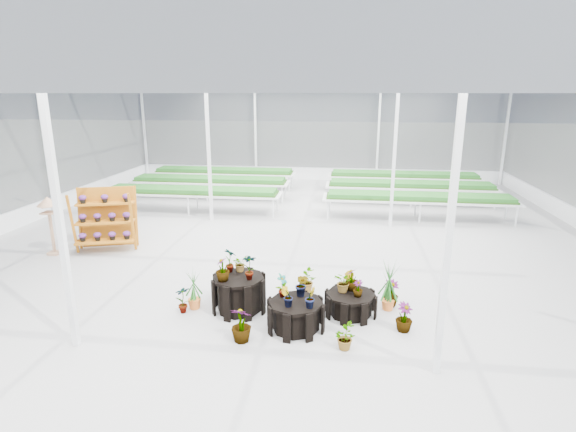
# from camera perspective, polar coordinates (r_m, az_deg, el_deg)

# --- Properties ---
(ground_plane) EXTENTS (24.00, 24.00, 0.00)m
(ground_plane) POSITION_cam_1_polar(r_m,az_deg,el_deg) (11.27, -0.80, -6.54)
(ground_plane) COLOR gray
(ground_plane) RESTS_ON ground
(greenhouse_shell) EXTENTS (18.00, 24.00, 4.50)m
(greenhouse_shell) POSITION_cam_1_polar(r_m,az_deg,el_deg) (10.64, -0.85, 4.77)
(greenhouse_shell) COLOR white
(greenhouse_shell) RESTS_ON ground
(steel_frame) EXTENTS (18.00, 24.00, 4.50)m
(steel_frame) POSITION_cam_1_polar(r_m,az_deg,el_deg) (10.64, -0.85, 4.77)
(steel_frame) COLOR silver
(steel_frame) RESTS_ON ground
(nursery_benches) EXTENTS (16.00, 7.00, 0.84)m
(nursery_benches) POSITION_cam_1_polar(r_m,az_deg,el_deg) (18.02, 2.46, 3.21)
(nursery_benches) COLOR silver
(nursery_benches) RESTS_ON ground
(plinth_tall) EXTENTS (1.26, 1.26, 0.71)m
(plinth_tall) POSITION_cam_1_polar(r_m,az_deg,el_deg) (9.10, -6.22, -9.75)
(plinth_tall) COLOR black
(plinth_tall) RESTS_ON ground
(plinth_mid) EXTENTS (1.21, 1.21, 0.54)m
(plinth_mid) POSITION_cam_1_polar(r_m,az_deg,el_deg) (8.41, 0.98, -12.50)
(plinth_mid) COLOR black
(plinth_mid) RESTS_ON ground
(plinth_low) EXTENTS (1.19, 1.19, 0.44)m
(plinth_low) POSITION_cam_1_polar(r_m,az_deg,el_deg) (9.02, 7.94, -10.99)
(plinth_low) COLOR black
(plinth_low) RESTS_ON ground
(shelf_rack) EXTENTS (1.79, 1.29, 1.70)m
(shelf_rack) POSITION_cam_1_polar(r_m,az_deg,el_deg) (13.25, -22.17, -0.47)
(shelf_rack) COLOR #9F5911
(shelf_rack) RESTS_ON ground
(bird_table) EXTENTS (0.39, 0.39, 1.60)m
(bird_table) POSITION_cam_1_polar(r_m,az_deg,el_deg) (13.48, -27.89, -1.11)
(bird_table) COLOR #A67B5D
(bird_table) RESTS_ON ground
(nursery_plants) EXTENTS (4.63, 2.72, 1.24)m
(nursery_plants) POSITION_cam_1_polar(r_m,az_deg,el_deg) (8.89, 1.18, -9.32)
(nursery_plants) COLOR #1F591E
(nursery_plants) RESTS_ON ground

